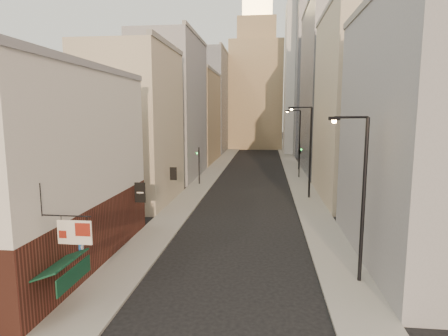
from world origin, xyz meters
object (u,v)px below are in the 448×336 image
streetlamp_mid (308,147)px  traffic_light_left (199,158)px  streetlamp_near (360,191)px  streetlamp_far (298,136)px  white_tower (302,73)px  clock_tower (256,83)px  traffic_light_right (300,152)px

streetlamp_mid → traffic_light_left: (-13.30, 6.49, -2.20)m
streetlamp_near → streetlamp_far: (0.16, 42.40, 0.37)m
streetlamp_mid → traffic_light_left: streetlamp_mid is taller
white_tower → traffic_light_left: bearing=-111.8°
streetlamp_far → traffic_light_left: (-13.96, -14.77, -2.08)m
white_tower → streetlamp_mid: (-3.53, -48.65, -12.83)m
clock_tower → streetlamp_mid: 64.20m
clock_tower → streetlamp_mid: clock_tower is taller
clock_tower → traffic_light_left: clock_tower is taller
clock_tower → streetlamp_near: 85.07m
streetlamp_near → traffic_light_left: 30.93m
streetlamp_mid → traffic_light_left: 14.96m
streetlamp_near → traffic_light_left: size_ratio=1.85×
streetlamp_far → white_tower: bearing=70.9°
streetlamp_near → streetlamp_mid: bearing=67.5°
streetlamp_near → traffic_light_right: streetlamp_near is taller
white_tower → traffic_light_left: 47.81m
streetlamp_mid → streetlamp_far: size_ratio=1.02×
white_tower → traffic_light_right: size_ratio=8.30×
traffic_light_left → traffic_light_right: bearing=-163.9°
streetlamp_mid → traffic_light_right: (0.28, 13.30, -1.92)m
clock_tower → streetlamp_mid: bearing=-83.2°
clock_tower → white_tower: 17.83m
streetlamp_mid → streetlamp_far: (0.66, 21.26, -0.12)m
traffic_light_right → streetlamp_far: bearing=-116.1°
streetlamp_mid → streetlamp_near: bearing=-69.5°
clock_tower → traffic_light_right: size_ratio=8.98×
white_tower → traffic_light_right: white_tower is taller
traffic_light_left → clock_tower: bearing=-106.5°
white_tower → traffic_light_left: (-16.83, -42.15, -15.03)m
white_tower → traffic_light_right: bearing=-95.3°
streetlamp_near → streetlamp_mid: size_ratio=0.92×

